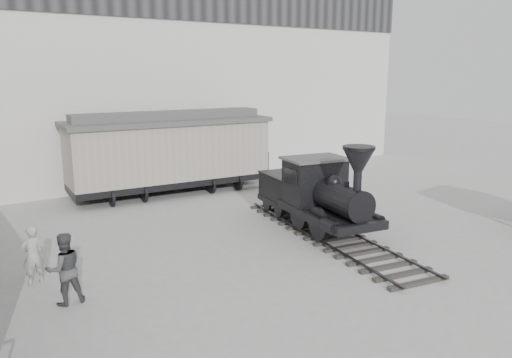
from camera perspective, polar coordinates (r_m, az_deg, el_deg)
ground at (r=13.97m, az=9.37°, el=-11.48°), size 90.00×90.00×0.00m
north_wall at (r=25.80m, az=-13.98°, el=11.83°), size 34.00×2.51×11.00m
locomotive at (r=17.71m, az=7.23°, el=-2.17°), size 3.43×9.41×3.25m
boxcar at (r=23.25m, az=-9.82°, el=3.20°), size 9.47×3.51×3.81m
visitor_a at (r=14.66m, az=-24.18°, el=-7.92°), size 0.66×0.51×1.60m
visitor_b at (r=13.09m, az=-21.05°, el=-9.56°), size 0.89×0.70×1.80m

